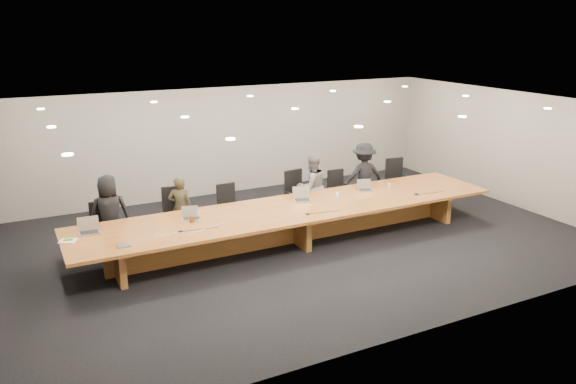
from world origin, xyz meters
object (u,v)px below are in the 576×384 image
chair_far_left (102,228)px  paper_cup_near (338,195)px  laptop_b (190,213)px  mic_right (417,194)px  chair_mid_left (230,207)px  amber_mug (192,219)px  chair_far_right (398,181)px  paper_cup_far (389,185)px  chair_left (175,214)px  person_b (180,208)px  chair_right (339,191)px  person_c (312,186)px  water_bottle (198,217)px  conference_table (295,218)px  mic_center (308,214)px  chair_mid_right (299,195)px  laptop_e (365,185)px  person_a (110,214)px  laptop_d (303,194)px  laptop_a (89,226)px  person_d (363,176)px  av_box (124,245)px  mic_left (181,231)px

chair_far_left → paper_cup_near: size_ratio=10.99×
laptop_b → mic_right: size_ratio=2.61×
chair_mid_left → amber_mug: size_ratio=9.36×
chair_far_left → chair_far_right: chair_far_right is taller
paper_cup_far → chair_left: bearing=169.0°
person_b → chair_right: bearing=-157.2°
person_c → paper_cup_near: 0.92m
chair_far_left → water_bottle: bearing=-29.9°
chair_right → conference_table: bearing=-141.2°
mic_center → mic_right: (2.77, 0.08, 0.00)m
person_b → laptop_b: bearing=106.5°
chair_mid_right → conference_table: bearing=-131.0°
laptop_e → mic_right: laptop_e is taller
paper_cup_near → mic_right: size_ratio=0.78×
chair_left → person_a: (-1.30, -0.03, 0.22)m
laptop_d → person_b: bearing=176.1°
chair_far_left → chair_mid_left: 2.71m
chair_left → laptop_a: bearing=-143.3°
person_b → conference_table: bearing=170.4°
laptop_d → water_bottle: size_ratio=1.97×
conference_table → paper_cup_near: 1.21m
mic_right → person_a: bearing=165.2°
person_b → water_bottle: person_b is taller
mic_right → chair_far_right: bearing=65.1°
paper_cup_far → conference_table: bearing=-172.6°
person_b → amber_mug: person_b is taller
person_c → person_d: bearing=-178.6°
laptop_a → mic_right: size_ratio=3.10×
person_a → water_bottle: person_a is taller
chair_far_right → laptop_a: bearing=-165.7°
laptop_d → laptop_a: bearing=-163.4°
laptop_a → laptop_e: 5.93m
chair_right → laptop_d: size_ratio=2.70×
person_a → person_d: size_ratio=0.96×
person_c → av_box: person_c is taller
chair_mid_left → laptop_e: (2.89, -0.93, 0.36)m
chair_far_left → chair_mid_left: chair_mid_left is taller
person_c → paper_cup_near: bearing=95.1°
amber_mug → mic_center: 2.26m
chair_left → mic_right: chair_left is taller
chair_far_left → laptop_d: bearing=-6.3°
paper_cup_near → mic_center: paper_cup_near is taller
conference_table → amber_mug: size_ratio=82.04×
chair_left → laptop_b: bearing=-78.5°
person_a → mic_left: person_a is taller
conference_table → laptop_d: 0.61m
chair_right → laptop_d: (-1.54, -0.99, 0.39)m
chair_far_left → chair_mid_right: (4.40, 0.05, 0.06)m
conference_table → laptop_a: 4.00m
chair_left → person_d: 4.68m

